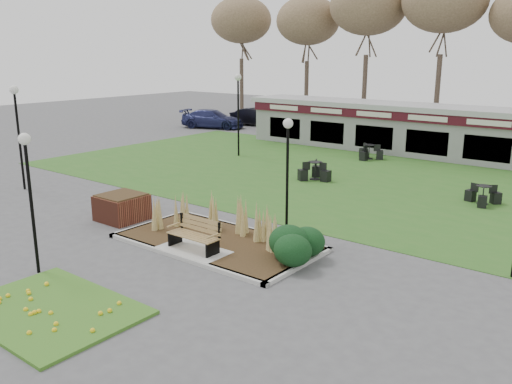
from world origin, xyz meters
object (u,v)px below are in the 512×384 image
Objects in this scene: lamp_post_near_left at (28,173)px; car_silver at (272,113)px; lamp_post_mid_left at (17,114)px; bistro_set_d at (483,198)px; lamp_post_near_right at (288,151)px; lamp_post_far_left at (238,97)px; brick_planter at (122,207)px; food_pavilion at (437,131)px; car_blue at (212,119)px; car_black at (257,117)px; park_bench at (195,234)px; bistro_set_a at (315,174)px; bistro_set_b at (369,154)px.

lamp_post_near_left is 33.88m from car_silver.
car_silver is (-5.55, 25.79, -2.53)m from lamp_post_mid_left.
lamp_post_near_right is at bearing -116.52° from bistro_set_d.
brick_planter is at bearing -68.93° from lamp_post_far_left.
food_pavilion is 22.03m from lamp_post_mid_left.
lamp_post_near_left is 0.77× the size of car_blue.
lamp_post_near_left reaches higher than car_black.
park_bench reaches higher than bistro_set_a.
park_bench is 0.07× the size of food_pavilion.
bistro_set_a is 19.70m from car_black.
car_blue is (-15.74, 4.18, 0.43)m from bistro_set_b.
park_bench is at bearing -123.90° from car_silver.
car_silver is 0.88× the size of car_blue.
lamp_post_far_left reaches higher than car_blue.
food_pavilion is 18.40m from car_blue.
lamp_post_far_left is 1.06× the size of car_silver.
lamp_post_near_left is 17.92m from lamp_post_far_left.
lamp_post_near_right is at bearing -43.81° from lamp_post_far_left.
brick_planter is at bearing -158.74° from lamp_post_near_right.
lamp_post_near_right is 12.83m from lamp_post_mid_left.
car_silver is (-7.90, 13.90, -2.66)m from lamp_post_far_left.
car_black is at bearing 151.62° from bistro_set_b.
car_black is (-14.15, 27.81, -2.08)m from lamp_post_near_left.
lamp_post_mid_left reaches higher than lamp_post_near_left.
car_black is at bearing 123.51° from lamp_post_far_left.
lamp_post_near_right is 26.57m from car_blue.
bistro_set_b is at bearing 105.88° from lamp_post_near_right.
bistro_set_b is at bearing 90.79° from lamp_post_near_left.
brick_planter is 13.94m from bistro_set_d.
car_blue reaches higher than park_bench.
lamp_post_near_right is (3.59, 6.70, 0.01)m from lamp_post_near_left.
lamp_post_near_right is 14.38m from bistro_set_b.
bistro_set_b is at bearing 143.81° from bistro_set_d.
brick_planter is at bearing -130.49° from car_silver.
food_pavilion is at bearing 90.00° from park_bench.
park_bench is 1.13× the size of brick_planter.
lamp_post_near_right is at bearing 8.93° from lamp_post_mid_left.
car_silver is (-22.15, 15.90, 0.48)m from bistro_set_d.
bistro_set_d is 27.27m from car_silver.
bistro_set_a reaches higher than bistro_set_b.
bistro_set_a is 6.19m from bistro_set_b.
bistro_set_a is at bearing 89.89° from lamp_post_near_left.
food_pavilion is at bearing 58.68° from lamp_post_mid_left.
bistro_set_a is 0.32× the size of car_blue.
bistro_set_a is (9.10, 9.43, -2.98)m from lamp_post_mid_left.
lamp_post_near_right is 2.53× the size of bistro_set_b.
bistro_set_a is at bearing 77.78° from brick_planter.
car_black reaches higher than bistro_set_a.
lamp_post_near_left is (-2.34, -23.46, 1.33)m from food_pavilion.
car_blue is at bearing -169.41° from car_silver.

